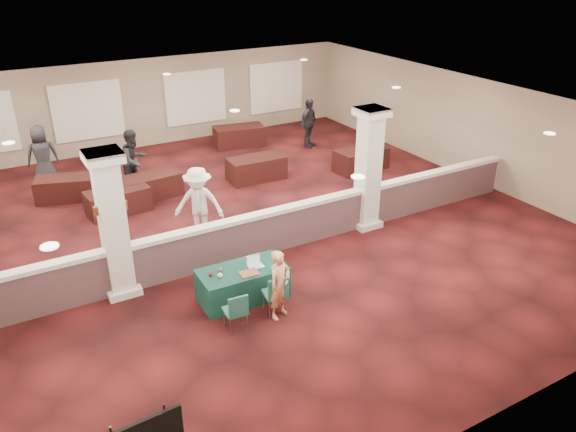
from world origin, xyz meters
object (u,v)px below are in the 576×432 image
attendee_b (199,204)px  far_table_front_center (256,168)px  attendee_c (309,123)px  conf_chair_main (277,292)px  woman (280,285)px  far_table_back_left (66,188)px  far_table_front_right (361,159)px  far_table_back_right (239,136)px  conf_chair_side (237,309)px  near_table (243,283)px  far_table_front_left (118,201)px  attendee_d (42,156)px  far_table_back_center (151,186)px  attendee_a (134,160)px

attendee_b → far_table_front_center: bearing=77.6°
attendee_c → attendee_b: bearing=-171.1°
attendee_c → conf_chair_main: bearing=-154.3°
woman → far_table_back_left: woman is taller
far_table_front_center → attendee_b: bearing=-136.4°
far_table_front_right → far_table_back_right: size_ratio=0.98×
woman → far_table_back_right: woman is taller
far_table_front_right → attendee_b: (-6.50, -1.95, 0.59)m
conf_chair_side → far_table_back_right: (4.91, 10.24, -0.12)m
far_table_back_left → attendee_b: (2.49, -4.31, 0.62)m
conf_chair_side → attendee_c: 11.38m
near_table → far_table_back_right: bearing=66.7°
conf_chair_side → far_table_front_left: bearing=98.9°
far_table_back_left → far_table_back_right: bearing=16.7°
conf_chair_main → attendee_d: size_ratio=0.47×
conf_chair_main → far_table_back_left: conf_chair_main is taller
woman → far_table_back_center: (-0.39, 7.16, -0.39)m
far_table_front_center → attendee_a: (-3.57, 1.07, 0.58)m
near_table → far_table_front_right: bearing=37.9°
attendee_a → attendee_d: attendee_d is taller
near_table → far_table_back_center: (-0.03, 6.20, -0.00)m
far_table_front_left → attendee_d: 3.51m
woman → far_table_back_center: size_ratio=0.86×
near_table → far_table_front_right: size_ratio=1.02×
attendee_c → attendee_d: size_ratio=0.95×
conf_chair_side → far_table_back_left: size_ratio=0.49×
far_table_front_left → far_table_back_right: 6.59m
far_table_back_right → attendee_c: (2.20, -1.37, 0.53)m
far_table_front_right → attendee_c: (-0.24, 2.96, 0.54)m
conf_chair_side → far_table_back_right: size_ratio=0.45×
near_table → attendee_a: (-0.24, 7.00, 0.59)m
attendee_c → far_table_front_right: bearing=-114.6°
conf_chair_main → attendee_c: 10.76m
far_table_front_center → far_table_back_center: bearing=175.5°
conf_chair_main → attendee_d: bearing=116.0°
far_table_front_center → attendee_c: size_ratio=0.99×
near_table → far_table_front_left: near_table is taller
far_table_front_center → attendee_c: bearing=31.8°
far_table_front_right → attendee_d: bearing=157.8°
attendee_d → far_table_front_center: bearing=157.2°
woman → far_table_back_right: (3.96, 10.23, -0.37)m
far_table_back_left → attendee_b: bearing=-59.9°
far_table_back_center → attendee_c: (6.54, 1.71, 0.56)m
attendee_a → attendee_c: 6.81m
near_table → far_table_back_left: 7.64m
woman → attendee_a: attendee_a is taller
far_table_front_left → far_table_back_center: size_ratio=0.98×
far_table_front_center → far_table_back_center: 3.37m
conf_chair_side → attendee_d: (-1.99, 9.73, 0.47)m
woman → attendee_c: (6.16, 8.87, 0.17)m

